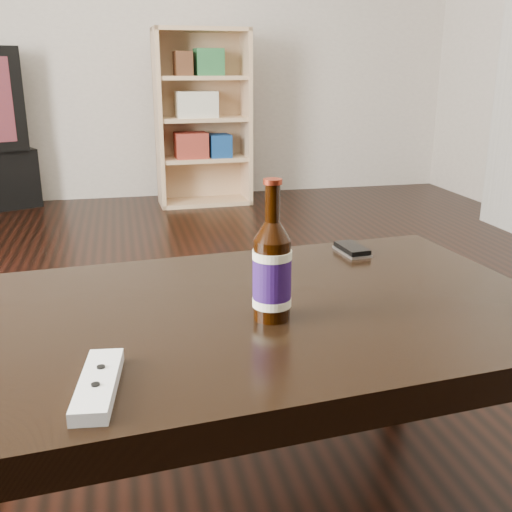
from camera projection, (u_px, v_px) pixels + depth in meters
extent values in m
cube|color=black|center=(131.00, 422.00, 1.63)|extent=(5.00, 6.00, 0.01)
cube|color=#BCB0A7|center=(107.00, 0.00, 4.02)|extent=(5.00, 0.02, 2.70)
cube|color=tan|center=(158.00, 120.00, 3.97)|extent=(0.04, 0.29, 1.16)
cube|color=tan|center=(246.00, 118.00, 4.12)|extent=(0.04, 0.29, 1.16)
cube|color=tan|center=(201.00, 29.00, 3.87)|extent=(0.64, 0.31, 0.03)
cube|color=tan|center=(205.00, 201.00, 4.22)|extent=(0.64, 0.31, 0.03)
cube|color=tan|center=(200.00, 118.00, 4.16)|extent=(0.63, 0.05, 1.16)
cube|color=tan|center=(204.00, 159.00, 4.13)|extent=(0.58, 0.28, 0.03)
cube|color=tan|center=(203.00, 119.00, 4.05)|extent=(0.58, 0.28, 0.03)
cube|color=tan|center=(202.00, 78.00, 3.96)|extent=(0.58, 0.28, 0.03)
cube|color=maroon|center=(191.00, 145.00, 4.06)|extent=(0.22, 0.19, 0.17)
cube|color=navy|center=(220.00, 146.00, 4.11)|extent=(0.15, 0.18, 0.15)
cube|color=silver|center=(196.00, 104.00, 3.99)|extent=(0.28, 0.19, 0.17)
cube|color=#296A3A|center=(209.00, 62.00, 3.93)|extent=(0.19, 0.19, 0.17)
cube|color=#54301C|center=(183.00, 63.00, 3.89)|extent=(0.11, 0.18, 0.15)
cube|color=black|center=(240.00, 323.00, 1.18)|extent=(1.31, 0.84, 0.06)
cylinder|color=black|center=(399.00, 337.00, 1.66)|extent=(0.08, 0.08, 0.41)
cylinder|color=black|center=(272.00, 280.00, 1.10)|extent=(0.08, 0.08, 0.15)
cylinder|color=#281050|center=(272.00, 278.00, 1.10)|extent=(0.09, 0.09, 0.09)
cylinder|color=#F1ECC8|center=(272.00, 254.00, 1.08)|extent=(0.09, 0.09, 0.02)
cylinder|color=#F1ECC8|center=(272.00, 301.00, 1.11)|extent=(0.09, 0.09, 0.02)
cone|color=black|center=(272.00, 231.00, 1.07)|extent=(0.08, 0.08, 0.03)
cylinder|color=black|center=(273.00, 203.00, 1.05)|extent=(0.03, 0.03, 0.07)
cylinder|color=maroon|center=(273.00, 181.00, 1.04)|extent=(0.04, 0.04, 0.01)
cube|color=#BBBBBE|center=(352.00, 252.00, 1.51)|extent=(0.07, 0.11, 0.01)
cube|color=black|center=(352.00, 249.00, 1.51)|extent=(0.06, 0.11, 0.02)
cylinder|color=#BBBBBE|center=(358.00, 250.00, 1.48)|extent=(0.02, 0.02, 0.00)
cube|color=silver|center=(98.00, 384.00, 0.87)|extent=(0.07, 0.19, 0.02)
cylinder|color=black|center=(101.00, 367.00, 0.89)|extent=(0.01, 0.01, 0.00)
cylinder|color=black|center=(95.00, 385.00, 0.84)|extent=(0.01, 0.01, 0.00)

